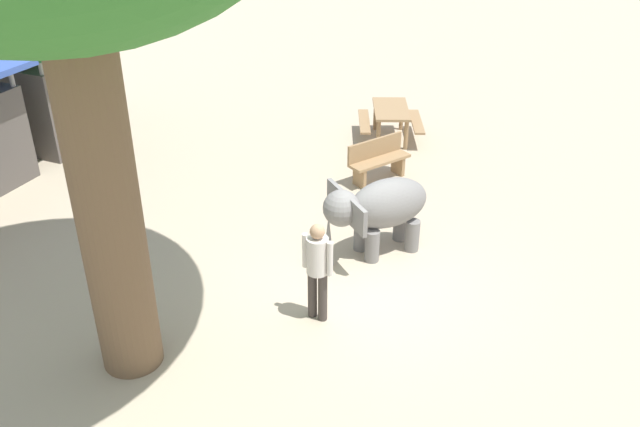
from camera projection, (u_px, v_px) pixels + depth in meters
The scene contains 6 objects.
ground_plane at pixel (361, 284), 11.00m from camera, with size 60.00×60.00×0.00m, color #BAA88C.
elephant at pixel (378, 208), 11.44m from camera, with size 1.86×1.81×1.36m.
person_handler at pixel (317, 265), 9.80m from camera, with size 0.32×0.51×1.62m.
wooden_bench at pixel (378, 159), 14.15m from camera, with size 1.41×1.06×0.88m.
picnic_table_near at pixel (391, 116), 15.98m from camera, with size 1.95×1.94×0.78m.
market_stall_green at pixel (51, 96), 15.57m from camera, with size 2.50×2.50×2.52m.
Camera 1 is at (-8.55, -2.99, 6.40)m, focal length 37.98 mm.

